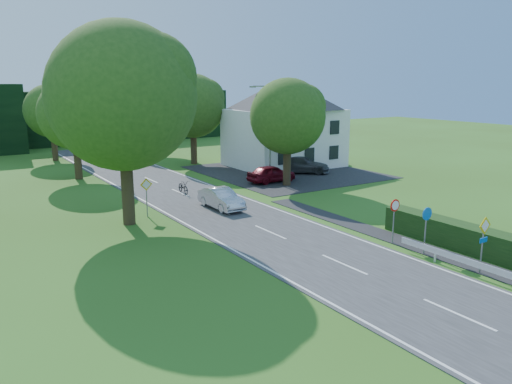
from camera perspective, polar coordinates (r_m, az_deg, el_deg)
road at (r=29.52m, az=-0.58°, el=-3.68°), size 7.00×80.00×0.04m
parking_pad at (r=46.59m, az=3.36°, el=2.30°), size 14.00×16.00×0.04m
line_edge_left at (r=27.98m, az=-6.23°, el=-4.61°), size 0.12×80.00×0.01m
line_edge_right at (r=31.30m, az=4.46°, el=-2.73°), size 0.12×80.00×0.01m
line_centre at (r=29.51m, az=-0.58°, el=-3.63°), size 0.12×80.00×0.01m
tree_main at (r=29.53m, az=-14.86°, el=7.38°), size 9.40×9.40×11.64m
tree_left_far at (r=45.30m, az=-19.95°, el=6.74°), size 7.00×7.00×8.58m
tree_right_far at (r=51.16m, az=-7.21°, el=8.25°), size 7.40×7.40×9.09m
tree_left_back at (r=57.13m, az=-22.23°, el=7.35°), size 6.60×6.60×8.07m
tree_right_back at (r=58.14m, az=-11.55°, el=7.83°), size 6.20×6.20×7.56m
tree_right_mid at (r=39.96m, az=3.62°, el=6.79°), size 7.00×7.00×8.58m
treeline_right at (r=73.85m, az=-14.70°, el=8.40°), size 30.00×5.00×7.00m
house_white at (r=49.61m, az=3.25°, el=8.03°), size 10.60×8.40×8.60m
streetlight at (r=41.31m, az=1.47°, el=7.24°), size 2.03×0.18×8.00m
sign_priority_right at (r=23.70m, az=24.59°, el=-4.44°), size 0.78×0.09×2.59m
sign_roundabout at (r=25.38m, az=18.89°, el=-3.19°), size 0.64×0.08×2.37m
sign_speed_limit at (r=26.58m, az=15.56°, el=-2.06°), size 0.64×0.11×2.37m
sign_priority_left at (r=31.53m, az=-12.42°, el=0.26°), size 0.78×0.09×2.44m
moving_car at (r=32.94m, az=-3.99°, el=-0.74°), size 1.51×4.12×1.35m
motorcycle at (r=37.77m, az=-8.31°, el=0.61°), size 0.87×2.02×1.03m
parked_car_red at (r=41.59m, az=1.78°, el=2.12°), size 4.30×1.88×1.44m
parked_car_grey at (r=46.05m, az=5.14°, el=3.13°), size 5.37×4.98×1.52m
parked_car_silver_b at (r=50.74m, az=7.88°, el=3.82°), size 5.07×3.00×1.32m
parasol at (r=45.54m, az=3.17°, el=3.19°), size 2.18×2.21×1.71m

